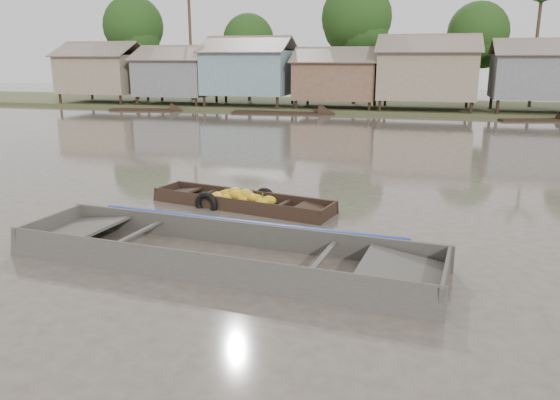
# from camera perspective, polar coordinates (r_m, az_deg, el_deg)

# --- Properties ---
(ground) EXTENTS (120.00, 120.00, 0.00)m
(ground) POSITION_cam_1_polar(r_m,az_deg,el_deg) (11.81, 1.21, -4.49)
(ground) COLOR #4B4339
(ground) RESTS_ON ground
(riverbank) EXTENTS (120.00, 12.47, 10.22)m
(riverbank) POSITION_cam_1_polar(r_m,az_deg,el_deg) (42.71, 15.86, 13.14)
(riverbank) COLOR #384723
(riverbank) RESTS_ON ground
(banana_boat) EXTENTS (5.22, 2.30, 0.72)m
(banana_boat) POSITION_cam_1_polar(r_m,az_deg,el_deg) (14.62, -4.27, -0.20)
(banana_boat) COLOR black
(banana_boat) RESTS_ON ground
(viewer_boat) EXTENTS (8.66, 3.00, 0.68)m
(viewer_boat) POSITION_cam_1_polar(r_m,az_deg,el_deg) (10.74, -5.82, -6.13)
(viewer_boat) COLOR #3C3833
(viewer_boat) RESTS_ON ground
(distant_boats) EXTENTS (47.52, 15.19, 0.35)m
(distant_boats) POSITION_cam_1_polar(r_m,az_deg,el_deg) (35.12, 24.77, 6.99)
(distant_boats) COLOR black
(distant_boats) RESTS_ON ground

